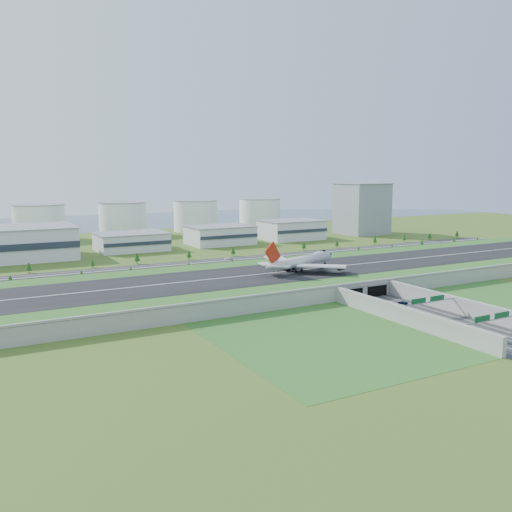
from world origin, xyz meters
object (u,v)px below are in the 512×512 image
fuel_tank_a (39,222)px  car_7 (227,258)px  office_tower (362,209)px  car_4 (4,282)px  car_1 (444,329)px  car_5 (323,251)px  boeing_747 (301,261)px  car_0 (415,317)px  car_2 (403,302)px  car_6 (435,244)px

fuel_tank_a → car_7: fuel_tank_a is taller
office_tower → car_4: office_tower is taller
car_1 → car_5: (92.90, 218.10, -0.12)m
office_tower → car_7: 229.62m
fuel_tank_a → car_4: 228.72m
boeing_747 → car_0: size_ratio=15.41×
office_tower → fuel_tank_a: bearing=160.2°
office_tower → car_0: (-207.15, -289.68, -26.67)m
car_0 → car_4: 243.54m
car_5 → car_2: bearing=-7.1°
car_4 → car_7: size_ratio=0.79×
car_1 → car_4: car_1 is taller
car_5 → car_0: bearing=-8.4°
car_4 → car_6: size_ratio=0.81×
car_4 → car_7: bearing=-73.0°
car_2 → car_5: size_ratio=1.19×
car_2 → car_4: car_4 is taller
car_2 → car_7: size_ratio=0.91×
car_5 → car_7: 91.06m
car_2 → car_1: bearing=49.7°
car_1 → car_2: (18.97, 44.38, -0.12)m
car_5 → car_6: size_ratio=0.78×
car_1 → car_4: (-158.46, 201.84, -0.06)m
office_tower → car_1: size_ratio=10.68×
car_5 → car_1: bearing=-7.2°
fuel_tank_a → car_4: bearing=-102.4°
fuel_tank_a → car_7: size_ratio=8.61×
boeing_747 → car_1: 115.05m
car_0 → car_7: bearing=71.9°
car_4 → car_1: bearing=-130.6°
office_tower → fuel_tank_a: size_ratio=1.10×
car_2 → car_6: 248.17m
car_6 → car_4: bearing=109.5°
boeing_747 → car_5: 138.44m
car_0 → car_5: size_ratio=0.93×
boeing_747 → car_6: (208.38, 87.79, -12.92)m
car_4 → car_6: car_6 is taller
office_tower → car_7: office_tower is taller
boeing_747 → car_7: 104.26m
car_0 → car_7: car_7 is taller
car_0 → car_1: (-3.47, -19.93, 0.14)m
car_1 → car_6: bearing=25.8°
fuel_tank_a → car_7: bearing=-61.7°
office_tower → car_5: bearing=-142.1°
car_1 → car_7: car_1 is taller
fuel_tank_a → car_6: 390.08m
fuel_tank_a → car_2: (128.36, -380.23, -16.65)m
car_2 → car_4: bearing=-58.7°
car_4 → car_7: (160.30, 15.94, 0.06)m
car_2 → car_5: bearing=-130.2°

